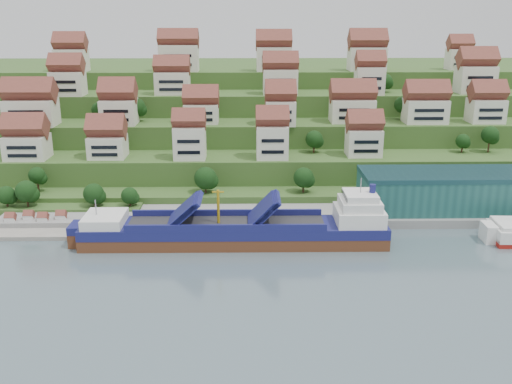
{
  "coord_description": "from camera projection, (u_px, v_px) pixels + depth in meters",
  "views": [
    {
      "loc": [
        -7.89,
        -122.91,
        51.04
      ],
      "look_at": [
        -5.4,
        14.0,
        8.0
      ],
      "focal_mm": 40.0,
      "sensor_mm": 36.0,
      "label": 1
    }
  ],
  "objects": [
    {
      "name": "cargo_ship",
      "position": [
        243.0,
        231.0,
        131.37
      ],
      "size": [
        69.95,
        11.14,
        15.4
      ],
      "rotation": [
        0.0,
        0.0,
        -0.0
      ],
      "color": "#5B311C",
      "rests_on": "ground"
    },
    {
      "name": "ground",
      "position": [
        280.0,
        243.0,
        132.68
      ],
      "size": [
        300.0,
        300.0,
        0.0
      ],
      "primitive_type": "plane",
      "color": "slate",
      "rests_on": "ground"
    },
    {
      "name": "hillside_trees",
      "position": [
        244.0,
        140.0,
        167.8
      ],
      "size": [
        140.3,
        62.64,
        29.6
      ],
      "color": "#163A13",
      "rests_on": "ground"
    },
    {
      "name": "flagpole",
      "position": [
        351.0,
        201.0,
        140.47
      ],
      "size": [
        1.28,
        0.16,
        8.0
      ],
      "color": "gray",
      "rests_on": "quay"
    },
    {
      "name": "warehouse",
      "position": [
        477.0,
        190.0,
        147.64
      ],
      "size": [
        60.0,
        15.0,
        10.0
      ],
      "primitive_type": "cube",
      "color": "#205852",
      "rests_on": "quay"
    },
    {
      "name": "hillside",
      "position": [
        265.0,
        119.0,
        228.26
      ],
      "size": [
        260.0,
        128.0,
        31.0
      ],
      "color": "#2D4C1E",
      "rests_on": "ground"
    },
    {
      "name": "quay",
      "position": [
        354.0,
        216.0,
        147.0
      ],
      "size": [
        180.0,
        14.0,
        2.2
      ],
      "primitive_type": "cube",
      "color": "gray",
      "rests_on": "ground"
    },
    {
      "name": "pebble_beach",
      "position": [
        47.0,
        224.0,
        142.97
      ],
      "size": [
        45.0,
        20.0,
        1.0
      ],
      "primitive_type": "cube",
      "color": "gray",
      "rests_on": "ground"
    },
    {
      "name": "beach_huts",
      "position": [
        36.0,
        220.0,
        141.26
      ],
      "size": [
        14.4,
        3.7,
        2.2
      ],
      "color": "white",
      "rests_on": "pebble_beach"
    },
    {
      "name": "hillside_village",
      "position": [
        254.0,
        96.0,
        185.02
      ],
      "size": [
        157.36,
        61.79,
        29.26
      ],
      "color": "silver",
      "rests_on": "ground"
    }
  ]
}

